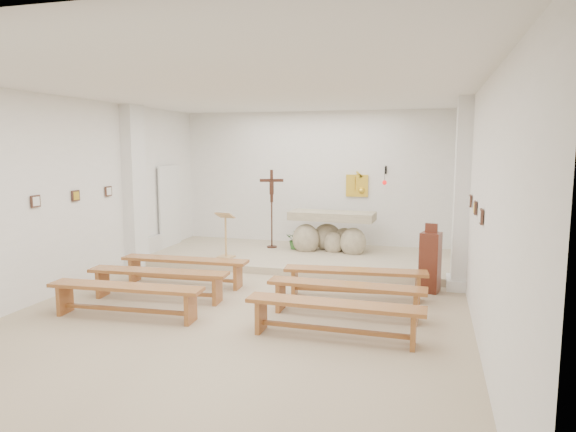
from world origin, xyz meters
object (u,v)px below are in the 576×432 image
(bench_left_third, at_px, (126,293))
(bench_right_third, at_px, (334,312))
(bench_left_second, at_px, (158,278))
(altar, at_px, (331,234))
(bench_right_front, at_px, (355,277))
(bench_right_second, at_px, (346,292))
(donation_pedestal, at_px, (430,262))
(crucifix_stand, at_px, (272,203))
(lectern, at_px, (225,235))
(bench_left_front, at_px, (185,265))

(bench_left_third, height_order, bench_right_third, same)
(bench_right_third, bearing_deg, bench_left_second, 164.01)
(altar, distance_m, bench_right_front, 3.38)
(bench_right_second, bearing_deg, donation_pedestal, 55.70)
(crucifix_stand, height_order, bench_right_second, crucifix_stand)
(bench_right_second, bearing_deg, bench_right_third, -89.05)
(crucifix_stand, distance_m, bench_right_third, 5.84)
(crucifix_stand, relative_size, bench_left_second, 0.77)
(altar, height_order, bench_left_third, altar)
(altar, xyz_separation_m, lectern, (-2.11, -1.40, 0.13))
(crucifix_stand, relative_size, bench_right_front, 0.77)
(bench_left_third, bearing_deg, altar, 63.45)
(donation_pedestal, bearing_deg, bench_right_second, -111.94)
(bench_right_front, relative_size, bench_left_third, 1.00)
(lectern, distance_m, bench_right_front, 3.65)
(crucifix_stand, xyz_separation_m, bench_left_third, (-0.72, -5.20, -0.87))
(bench_right_front, bearing_deg, bench_right_second, -95.55)
(crucifix_stand, height_order, bench_left_front, crucifix_stand)
(crucifix_stand, bearing_deg, bench_right_second, -76.40)
(lectern, relative_size, donation_pedestal, 0.84)
(crucifix_stand, xyz_separation_m, bench_right_front, (2.52, -3.23, -0.87))
(lectern, height_order, bench_right_front, lectern)
(bench_left_second, bearing_deg, bench_right_second, -4.36)
(bench_left_second, bearing_deg, donation_pedestal, 17.09)
(crucifix_stand, xyz_separation_m, bench_right_third, (2.52, -5.20, -0.87))
(altar, relative_size, donation_pedestal, 1.61)
(crucifix_stand, distance_m, bench_left_second, 4.36)
(bench_left_second, xyz_separation_m, bench_right_third, (3.24, -0.98, 0.00))
(crucifix_stand, bearing_deg, bench_right_third, -81.41)
(bench_left_second, xyz_separation_m, bench_right_second, (3.24, 0.00, 0.00))
(bench_right_front, relative_size, bench_left_second, 1.00)
(lectern, xyz_separation_m, crucifix_stand, (0.63, 1.42, 0.58))
(bench_left_front, height_order, bench_left_second, same)
(bench_left_front, xyz_separation_m, bench_right_second, (3.24, -0.98, 0.00))
(bench_left_second, bearing_deg, bench_left_front, 85.64)
(altar, xyz_separation_m, bench_left_second, (-2.19, -4.20, -0.16))
(bench_right_second, height_order, bench_right_third, same)
(crucifix_stand, relative_size, donation_pedestal, 1.52)
(bench_right_front, distance_m, bench_right_third, 1.97)
(altar, bearing_deg, bench_right_third, -76.04)
(bench_left_front, distance_m, bench_left_third, 1.97)
(crucifix_stand, xyz_separation_m, bench_left_second, (-0.72, -4.22, -0.87))
(lectern, height_order, crucifix_stand, crucifix_stand)
(bench_right_third, bearing_deg, bench_right_second, 90.89)
(lectern, xyz_separation_m, bench_left_second, (-0.08, -2.80, -0.28))
(donation_pedestal, relative_size, bench_left_second, 0.51)
(lectern, height_order, bench_left_front, lectern)
(bench_right_front, distance_m, bench_left_third, 3.79)
(donation_pedestal, height_order, bench_right_front, donation_pedestal)
(lectern, height_order, donation_pedestal, donation_pedestal)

